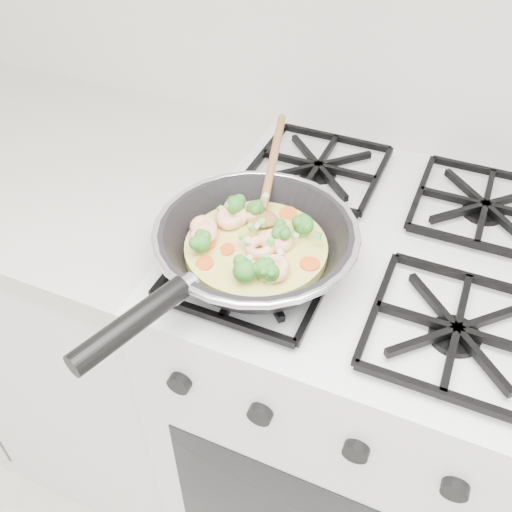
% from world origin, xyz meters
% --- Properties ---
extents(stove, '(0.60, 0.60, 0.92)m').
position_xyz_m(stove, '(0.00, 1.70, 0.46)').
color(stove, white).
rests_on(stove, ground).
extents(counter_left, '(1.00, 0.60, 0.90)m').
position_xyz_m(counter_left, '(-0.80, 1.70, 0.45)').
color(counter_left, white).
rests_on(counter_left, ground).
extents(skillet, '(0.30, 0.59, 0.09)m').
position_xyz_m(skillet, '(-0.15, 1.56, 0.96)').
color(skillet, black).
rests_on(skillet, stove).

